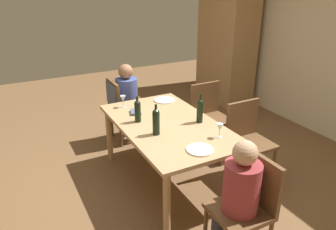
# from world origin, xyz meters

# --- Properties ---
(ground_plane) EXTENTS (10.00, 10.00, 0.00)m
(ground_plane) POSITION_xyz_m (0.00, 0.00, 0.00)
(ground_plane) COLOR brown
(armoire_cabinet) EXTENTS (1.18, 0.62, 2.18)m
(armoire_cabinet) POSITION_xyz_m (-1.97, 2.25, 1.10)
(armoire_cabinet) COLOR #A87F51
(armoire_cabinet) RESTS_ON ground_plane
(dining_table) EXTENTS (1.74, 1.01, 0.75)m
(dining_table) POSITION_xyz_m (0.00, 0.00, 0.67)
(dining_table) COLOR tan
(dining_table) RESTS_ON ground_plane
(chair_right_end) EXTENTS (0.44, 0.44, 0.92)m
(chair_right_end) POSITION_xyz_m (1.25, 0.09, 0.53)
(chair_right_end) COLOR brown
(chair_right_end) RESTS_ON ground_plane
(chair_left_end) EXTENTS (0.44, 0.46, 0.92)m
(chair_left_end) POSITION_xyz_m (-1.25, -0.12, 0.59)
(chair_left_end) COLOR brown
(chair_left_end) RESTS_ON ground_plane
(chair_far_right) EXTENTS (0.44, 0.44, 0.92)m
(chair_far_right) POSITION_xyz_m (0.30, 0.88, 0.53)
(chair_far_right) COLOR brown
(chair_far_right) RESTS_ON ground_plane
(chair_far_left) EXTENTS (0.44, 0.44, 0.92)m
(chair_far_left) POSITION_xyz_m (-0.48, 0.88, 0.53)
(chair_far_left) COLOR brown
(chair_far_left) RESTS_ON ground_plane
(person_woman_host) EXTENTS (0.30, 0.34, 1.11)m
(person_woman_host) POSITION_xyz_m (1.25, -0.03, 0.64)
(person_woman_host) COLOR #33333D
(person_woman_host) RESTS_ON ground_plane
(person_man_bearded) EXTENTS (0.31, 0.35, 1.13)m
(person_man_bearded) POSITION_xyz_m (-1.25, 0.03, 0.65)
(person_man_bearded) COLOR #33333D
(person_man_bearded) RESTS_ON ground_plane
(wine_bottle_tall_green) EXTENTS (0.07, 0.07, 0.33)m
(wine_bottle_tall_green) POSITION_xyz_m (0.13, 0.32, 0.90)
(wine_bottle_tall_green) COLOR black
(wine_bottle_tall_green) RESTS_ON dining_table
(wine_bottle_dark_red) EXTENTS (0.07, 0.07, 0.33)m
(wine_bottle_dark_red) POSITION_xyz_m (0.18, -0.23, 0.90)
(wine_bottle_dark_red) COLOR black
(wine_bottle_dark_red) RESTS_ON dining_table
(wine_bottle_short_olive) EXTENTS (0.07, 0.07, 0.30)m
(wine_bottle_short_olive) POSITION_xyz_m (-0.20, -0.27, 0.89)
(wine_bottle_short_olive) COLOR black
(wine_bottle_short_olive) RESTS_ON dining_table
(wine_glass_near_left) EXTENTS (0.07, 0.07, 0.15)m
(wine_glass_near_left) POSITION_xyz_m (0.53, 0.30, 0.86)
(wine_glass_near_left) COLOR silver
(wine_glass_near_left) RESTS_ON dining_table
(wine_glass_centre) EXTENTS (0.07, 0.07, 0.15)m
(wine_glass_centre) POSITION_xyz_m (-0.69, -0.26, 0.86)
(wine_glass_centre) COLOR silver
(wine_glass_centre) RESTS_ON dining_table
(dinner_plate_host) EXTENTS (0.27, 0.27, 0.01)m
(dinner_plate_host) POSITION_xyz_m (-0.65, 0.29, 0.76)
(dinner_plate_host) COLOR white
(dinner_plate_host) RESTS_ON dining_table
(dinner_plate_guest_left) EXTENTS (0.26, 0.26, 0.01)m
(dinner_plate_guest_left) POSITION_xyz_m (0.67, -0.02, 0.76)
(dinner_plate_guest_left) COLOR white
(dinner_plate_guest_left) RESTS_ON dining_table
(folded_napkin) EXTENTS (0.19, 0.16, 0.03)m
(folded_napkin) POSITION_xyz_m (-0.43, -0.20, 0.77)
(folded_napkin) COLOR #4C5B75
(folded_napkin) RESTS_ON dining_table
(handbag) EXTENTS (0.14, 0.29, 0.22)m
(handbag) POSITION_xyz_m (-0.04, 0.88, 0.11)
(handbag) COLOR brown
(handbag) RESTS_ON ground_plane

